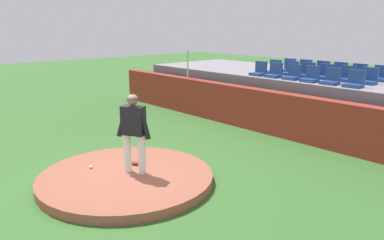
{
  "coord_description": "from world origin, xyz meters",
  "views": [
    {
      "loc": [
        6.77,
        -4.09,
        3.37
      ],
      "look_at": [
        0.0,
        1.94,
        1.1
      ],
      "focal_mm": 35.35,
      "sensor_mm": 36.0,
      "label": 1
    }
  ],
  "objects_px": {
    "baseball": "(91,167)",
    "stadium_chair_15": "(339,72)",
    "stadium_chair_10": "(347,77)",
    "stadium_chair_13": "(304,69)",
    "stadium_chair_14": "(321,71)",
    "stadium_chair_4": "(331,79)",
    "stadium_chair_12": "(288,68)",
    "stadium_chair_0": "(259,71)",
    "stadium_chair_9": "(325,74)",
    "stadium_chair_11": "(368,79)",
    "stadium_chair_1": "(274,73)",
    "stadium_chair_8": "(307,73)",
    "stadium_chair_7": "(291,71)",
    "stadium_chair_16": "(358,74)",
    "stadium_chair_3": "(311,77)",
    "pitcher": "(134,127)",
    "stadium_chair_5": "(355,82)",
    "stadium_chair_2": "(293,75)",
    "stadium_chair_17": "(380,76)",
    "fielding_glove": "(137,162)",
    "stadium_chair_6": "(274,69)"
  },
  "relations": [
    {
      "from": "stadium_chair_3",
      "to": "stadium_chair_14",
      "type": "height_order",
      "value": "same"
    },
    {
      "from": "stadium_chair_8",
      "to": "stadium_chair_13",
      "type": "relative_size",
      "value": 1.0
    },
    {
      "from": "stadium_chair_1",
      "to": "stadium_chair_8",
      "type": "xyz_separation_m",
      "value": [
        0.72,
        0.88,
        0.0
      ]
    },
    {
      "from": "fielding_glove",
      "to": "stadium_chair_7",
      "type": "height_order",
      "value": "stadium_chair_7"
    },
    {
      "from": "stadium_chair_1",
      "to": "stadium_chair_7",
      "type": "relative_size",
      "value": 1.0
    },
    {
      "from": "stadium_chair_3",
      "to": "stadium_chair_10",
      "type": "relative_size",
      "value": 1.0
    },
    {
      "from": "stadium_chair_8",
      "to": "stadium_chair_0",
      "type": "bearing_deg",
      "value": 32.19
    },
    {
      "from": "stadium_chair_14",
      "to": "stadium_chair_17",
      "type": "bearing_deg",
      "value": -179.87
    },
    {
      "from": "stadium_chair_10",
      "to": "stadium_chair_12",
      "type": "distance_m",
      "value": 2.93
    },
    {
      "from": "stadium_chair_0",
      "to": "stadium_chair_9",
      "type": "height_order",
      "value": "same"
    },
    {
      "from": "stadium_chair_1",
      "to": "stadium_chair_11",
      "type": "xyz_separation_m",
      "value": [
        2.84,
        0.89,
        0.0
      ]
    },
    {
      "from": "stadium_chair_0",
      "to": "stadium_chair_5",
      "type": "relative_size",
      "value": 1.0
    },
    {
      "from": "stadium_chair_14",
      "to": "stadium_chair_11",
      "type": "bearing_deg",
      "value": 156.49
    },
    {
      "from": "stadium_chair_2",
      "to": "stadium_chair_1",
      "type": "bearing_deg",
      "value": 0.63
    },
    {
      "from": "stadium_chair_13",
      "to": "stadium_chair_4",
      "type": "bearing_deg",
      "value": 138.81
    },
    {
      "from": "stadium_chair_1",
      "to": "stadium_chair_7",
      "type": "height_order",
      "value": "same"
    },
    {
      "from": "pitcher",
      "to": "stadium_chair_5",
      "type": "height_order",
      "value": "stadium_chair_5"
    },
    {
      "from": "stadium_chair_14",
      "to": "stadium_chair_4",
      "type": "bearing_deg",
      "value": 126.97
    },
    {
      "from": "stadium_chair_6",
      "to": "stadium_chair_12",
      "type": "xyz_separation_m",
      "value": [
        0.03,
        0.89,
        0.0
      ]
    },
    {
      "from": "stadium_chair_4",
      "to": "stadium_chair_11",
      "type": "relative_size",
      "value": 1.0
    },
    {
      "from": "pitcher",
      "to": "stadium_chair_4",
      "type": "distance_m",
      "value": 6.6
    },
    {
      "from": "baseball",
      "to": "stadium_chair_1",
      "type": "height_order",
      "value": "stadium_chair_1"
    },
    {
      "from": "stadium_chair_7",
      "to": "stadium_chair_16",
      "type": "xyz_separation_m",
      "value": [
        2.05,
        0.89,
        0.0
      ]
    },
    {
      "from": "stadium_chair_7",
      "to": "stadium_chair_15",
      "type": "height_order",
      "value": "same"
    },
    {
      "from": "stadium_chair_9",
      "to": "stadium_chair_12",
      "type": "height_order",
      "value": "same"
    },
    {
      "from": "stadium_chair_13",
      "to": "stadium_chair_3",
      "type": "bearing_deg",
      "value": 127.34
    },
    {
      "from": "stadium_chair_3",
      "to": "stadium_chair_8",
      "type": "bearing_deg",
      "value": -51.96
    },
    {
      "from": "stadium_chair_3",
      "to": "stadium_chair_13",
      "type": "xyz_separation_m",
      "value": [
        -1.4,
        1.83,
        0.0
      ]
    },
    {
      "from": "baseball",
      "to": "stadium_chair_15",
      "type": "xyz_separation_m",
      "value": [
        1.14,
        8.97,
        1.55
      ]
    },
    {
      "from": "stadium_chair_0",
      "to": "stadium_chair_9",
      "type": "relative_size",
      "value": 1.0
    },
    {
      "from": "stadium_chair_0",
      "to": "stadium_chair_9",
      "type": "xyz_separation_m",
      "value": [
        2.06,
        0.91,
        0.0
      ]
    },
    {
      "from": "stadium_chair_8",
      "to": "baseball",
      "type": "bearing_deg",
      "value": 86.74
    },
    {
      "from": "stadium_chair_7",
      "to": "stadium_chair_10",
      "type": "height_order",
      "value": "same"
    },
    {
      "from": "stadium_chair_14",
      "to": "stadium_chair_16",
      "type": "height_order",
      "value": "same"
    },
    {
      "from": "stadium_chair_9",
      "to": "stadium_chair_12",
      "type": "xyz_separation_m",
      "value": [
        -2.05,
        0.86,
        0.0
      ]
    },
    {
      "from": "stadium_chair_10",
      "to": "stadium_chair_13",
      "type": "distance_m",
      "value": 2.31
    },
    {
      "from": "stadium_chair_9",
      "to": "stadium_chair_16",
      "type": "bearing_deg",
      "value": -128.92
    },
    {
      "from": "stadium_chair_15",
      "to": "stadium_chair_17",
      "type": "bearing_deg",
      "value": 179.78
    },
    {
      "from": "stadium_chair_11",
      "to": "stadium_chair_12",
      "type": "relative_size",
      "value": 1.0
    },
    {
      "from": "stadium_chair_1",
      "to": "stadium_chair_7",
      "type": "xyz_separation_m",
      "value": [
        0.05,
        0.89,
        0.0
      ]
    },
    {
      "from": "stadium_chair_10",
      "to": "stadium_chair_4",
      "type": "bearing_deg",
      "value": 88.33
    },
    {
      "from": "stadium_chair_15",
      "to": "stadium_chair_8",
      "type": "bearing_deg",
      "value": 53.89
    },
    {
      "from": "stadium_chair_16",
      "to": "stadium_chair_17",
      "type": "height_order",
      "value": "same"
    },
    {
      "from": "stadium_chair_13",
      "to": "stadium_chair_14",
      "type": "relative_size",
      "value": 1.0
    },
    {
      "from": "fielding_glove",
      "to": "stadium_chair_9",
      "type": "distance_m",
      "value": 7.33
    },
    {
      "from": "stadium_chair_5",
      "to": "stadium_chair_12",
      "type": "distance_m",
      "value": 3.94
    },
    {
      "from": "fielding_glove",
      "to": "stadium_chair_3",
      "type": "relative_size",
      "value": 0.6
    },
    {
      "from": "stadium_chair_6",
      "to": "stadium_chair_14",
      "type": "xyz_separation_m",
      "value": [
        1.42,
        0.92,
        0.0
      ]
    },
    {
      "from": "stadium_chair_2",
      "to": "stadium_chair_8",
      "type": "distance_m",
      "value": 0.87
    },
    {
      "from": "stadium_chair_4",
      "to": "stadium_chair_9",
      "type": "distance_m",
      "value": 1.18
    }
  ]
}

